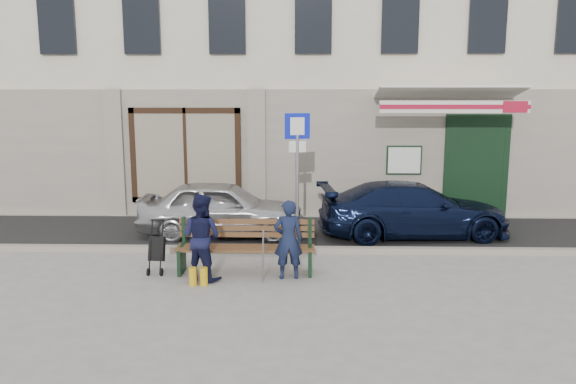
{
  "coord_description": "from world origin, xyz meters",
  "views": [
    {
      "loc": [
        -0.25,
        -9.17,
        3.09
      ],
      "look_at": [
        -0.53,
        1.6,
        1.2
      ],
      "focal_mm": 35.0,
      "sensor_mm": 36.0,
      "label": 1
    }
  ],
  "objects_px": {
    "stroller": "(157,250)",
    "man": "(288,239)",
    "car_silver": "(222,208)",
    "car_navy": "(413,210)",
    "woman": "(202,237)",
    "parking_sign": "(297,159)",
    "bench": "(243,247)"
  },
  "relations": [
    {
      "from": "man",
      "to": "car_silver",
      "type": "bearing_deg",
      "value": -69.33
    },
    {
      "from": "stroller",
      "to": "man",
      "type": "bearing_deg",
      "value": -1.67
    },
    {
      "from": "car_silver",
      "to": "stroller",
      "type": "xyz_separation_m",
      "value": [
        -0.76,
        -2.65,
        -0.21
      ]
    },
    {
      "from": "car_navy",
      "to": "woman",
      "type": "bearing_deg",
      "value": 120.21
    },
    {
      "from": "parking_sign",
      "to": "man",
      "type": "distance_m",
      "value": 2.23
    },
    {
      "from": "car_silver",
      "to": "car_navy",
      "type": "height_order",
      "value": "car_silver"
    },
    {
      "from": "bench",
      "to": "car_navy",
      "type": "bearing_deg",
      "value": 37.41
    },
    {
      "from": "parking_sign",
      "to": "car_navy",
      "type": "bearing_deg",
      "value": 8.17
    },
    {
      "from": "woman",
      "to": "bench",
      "type": "bearing_deg",
      "value": -127.4
    },
    {
      "from": "car_navy",
      "to": "man",
      "type": "relative_size",
      "value": 3.05
    },
    {
      "from": "man",
      "to": "woman",
      "type": "relative_size",
      "value": 0.93
    },
    {
      "from": "stroller",
      "to": "car_navy",
      "type": "bearing_deg",
      "value": 32.71
    },
    {
      "from": "car_silver",
      "to": "woman",
      "type": "xyz_separation_m",
      "value": [
        0.09,
        -2.97,
        0.12
      ]
    },
    {
      "from": "bench",
      "to": "man",
      "type": "relative_size",
      "value": 1.77
    },
    {
      "from": "car_silver",
      "to": "bench",
      "type": "height_order",
      "value": "car_silver"
    },
    {
      "from": "man",
      "to": "woman",
      "type": "height_order",
      "value": "woman"
    },
    {
      "from": "woman",
      "to": "car_silver",
      "type": "bearing_deg",
      "value": -63.53
    },
    {
      "from": "parking_sign",
      "to": "woman",
      "type": "distance_m",
      "value": 2.77
    },
    {
      "from": "bench",
      "to": "woman",
      "type": "bearing_deg",
      "value": -152.19
    },
    {
      "from": "woman",
      "to": "stroller",
      "type": "height_order",
      "value": "woman"
    },
    {
      "from": "car_silver",
      "to": "man",
      "type": "distance_m",
      "value": 3.28
    },
    {
      "from": "car_silver",
      "to": "parking_sign",
      "type": "height_order",
      "value": "parking_sign"
    },
    {
      "from": "parking_sign",
      "to": "stroller",
      "type": "height_order",
      "value": "parking_sign"
    },
    {
      "from": "parking_sign",
      "to": "bench",
      "type": "relative_size",
      "value": 1.13
    },
    {
      "from": "car_navy",
      "to": "stroller",
      "type": "height_order",
      "value": "car_navy"
    },
    {
      "from": "car_silver",
      "to": "car_navy",
      "type": "distance_m",
      "value": 4.2
    },
    {
      "from": "car_silver",
      "to": "stroller",
      "type": "height_order",
      "value": "car_silver"
    },
    {
      "from": "man",
      "to": "bench",
      "type": "bearing_deg",
      "value": -25.89
    },
    {
      "from": "car_silver",
      "to": "man",
      "type": "bearing_deg",
      "value": -152.12
    },
    {
      "from": "parking_sign",
      "to": "bench",
      "type": "height_order",
      "value": "parking_sign"
    },
    {
      "from": "stroller",
      "to": "parking_sign",
      "type": "bearing_deg",
      "value": 38.85
    },
    {
      "from": "woman",
      "to": "man",
      "type": "bearing_deg",
      "value": -152.16
    }
  ]
}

